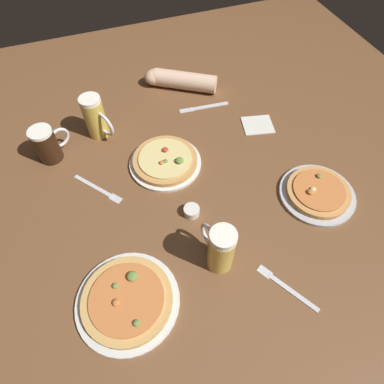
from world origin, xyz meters
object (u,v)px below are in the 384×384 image
Objects in this scene: pizza_plate_side at (318,193)px; beer_mug_amber at (47,144)px; ramekin_sauce at (192,211)px; fork_spare at (99,189)px; napkin_folded at (258,125)px; pizza_plate_near at (127,300)px; knife_right at (204,107)px; fork_left at (286,287)px; diner_arm at (178,80)px; beer_mug_dark at (96,117)px; beer_mug_pale at (220,248)px; pizza_plate_far at (165,161)px.

pizza_plate_side is 0.98m from beer_mug_amber.
ramekin_sauce is 0.30× the size of fork_spare.
beer_mug_amber is 0.82m from napkin_folded.
pizza_plate_near is 0.42m from fork_spare.
napkin_folded is 0.56× the size of knife_right.
pizza_plate_near reaches higher than fork_left.
diner_arm is at bearing 123.11° from napkin_folded.
beer_mug_dark is at bearing 85.59° from pizza_plate_near.
fork_left is at bearing -52.27° from beer_mug_amber.
pizza_plate_near is 0.98m from diner_arm.
beer_mug_pale is at bearing -84.46° from ramekin_sauce.
pizza_plate_near is 0.65m from beer_mug_amber.
beer_mug_amber is 0.74m from beer_mug_pale.
pizza_plate_near is 2.14× the size of beer_mug_amber.
diner_arm is (0.15, 0.85, -0.05)m from beer_mug_pale.
ramekin_sauce is 0.37m from fork_left.
ramekin_sauce is 0.25× the size of knife_right.
knife_right is (0.45, 0.01, -0.08)m from beer_mug_dark.
pizza_plate_side is 1.47× the size of beer_mug_pale.
pizza_plate_near is 1.65× the size of beer_mug_pale.
fork_left is at bearing -64.43° from beer_mug_dark.
pizza_plate_near reaches higher than fork_spare.
fork_left is at bearing -71.61° from pizza_plate_far.
fork_spare is (-0.29, 0.40, -0.08)m from beer_mug_pale.
beer_mug_pale reaches higher than beer_mug_amber.
ramekin_sauce reaches higher than fork_left.
ramekin_sauce is (-0.02, 0.19, -0.07)m from beer_mug_pale.
fork_left is at bearing -42.98° from beer_mug_pale.
diner_arm is (-0.06, 0.17, 0.04)m from knife_right.
ramekin_sauce is at bearing 38.72° from pizza_plate_near.
beer_mug_pale reaches higher than napkin_folded.
ramekin_sauce is (0.02, -0.24, -0.00)m from pizza_plate_far.
diner_arm is (0.19, 0.42, 0.02)m from pizza_plate_far.
beer_mug_pale is at bearing -85.23° from pizza_plate_far.
diner_arm is (-0.26, 0.74, 0.02)m from pizza_plate_side.
pizza_plate_far is (0.25, 0.45, 0.00)m from pizza_plate_near.
fork_left is (0.15, -0.14, -0.08)m from beer_mug_pale.
pizza_plate_far is 0.55m from pizza_plate_side.
ramekin_sauce is at bearing -85.83° from pizza_plate_far.
napkin_folded is 0.66× the size of fork_left.
napkin_folded is at bearing -46.65° from knife_right.
pizza_plate_side is at bearing 43.72° from fork_left.
beer_mug_pale reaches higher than pizza_plate_far.
pizza_plate_side is 1.89× the size of beer_mug_amber.
fork_left is (0.44, -0.12, -0.01)m from pizza_plate_near.
beer_mug_dark reaches higher than beer_mug_amber.
knife_right is at bearing 85.81° from fork_left.
pizza_plate_side is 2.15× the size of napkin_folded.
beer_mug_pale is 0.71m from knife_right.
diner_arm reaches higher than pizza_plate_side.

